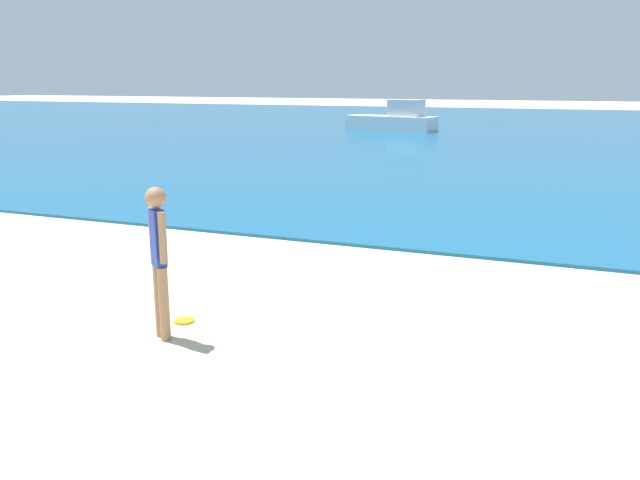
# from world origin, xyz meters

# --- Properties ---
(water) EXTENTS (160.00, 60.00, 0.06)m
(water) POSITION_xyz_m (0.00, 40.06, 0.03)
(water) COLOR #14567F
(water) RESTS_ON ground
(person_standing) EXTENTS (0.34, 0.26, 1.73)m
(person_standing) POSITION_xyz_m (-1.52, 5.30, 0.98)
(person_standing) COLOR #936B4C
(person_standing) RESTS_ON ground
(frisbee) EXTENTS (0.25, 0.25, 0.03)m
(frisbee) POSITION_xyz_m (-1.60, 5.82, 0.01)
(frisbee) COLOR orange
(frisbee) RESTS_ON ground
(boat_far) EXTENTS (5.30, 2.52, 1.73)m
(boat_far) POSITION_xyz_m (-7.56, 36.04, 0.66)
(boat_far) COLOR white
(boat_far) RESTS_ON water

